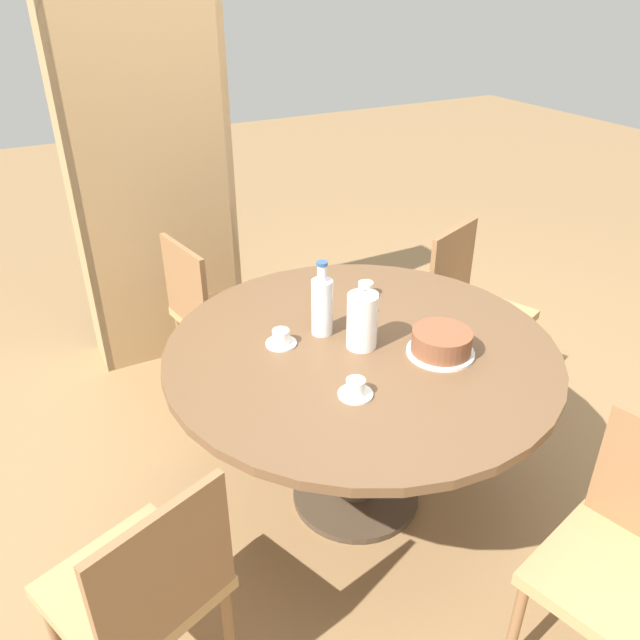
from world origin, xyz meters
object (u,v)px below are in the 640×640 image
cup_a (356,389)px  chair_b (215,311)px  cake_main (441,343)px  chair_a (472,307)px  water_bottle (322,305)px  coffee_pot (362,319)px  chair_d (629,562)px  cup_c (281,339)px  cup_b (366,290)px  chair_c (144,590)px  bookshelf (154,195)px

cup_a → chair_b: bearing=92.2°
chair_b → cake_main: bearing=-168.6°
chair_a → water_bottle: bearing=173.9°
coffee_pot → cup_a: 0.32m
chair_b → chair_d: size_ratio=1.00×
cup_c → cup_b: bearing=21.2°
chair_b → chair_c: bearing=143.9°
chair_c → cake_main: (1.17, 0.23, 0.33)m
chair_a → cake_main: bearing=-160.9°
water_bottle → chair_b: bearing=99.4°
cup_a → cup_c: size_ratio=1.00×
chair_a → water_bottle: size_ratio=2.90×
water_bottle → chair_a: bearing=15.5°
water_bottle → chair_d: bearing=-70.9°
chair_d → bookshelf: size_ratio=0.44×
bookshelf → water_bottle: (0.23, -1.41, -0.04)m
cup_b → cup_c: same height
chair_b → chair_c: 1.59m
cake_main → chair_d: bearing=-83.6°
chair_b → cup_b: bearing=-155.3°
coffee_pot → water_bottle: (-0.08, 0.15, 0.01)m
cake_main → cup_a: size_ratio=2.11×
cup_a → cup_c: bearing=101.2°
chair_b → bookshelf: bearing=0.3°
chair_d → cup_b: size_ratio=7.38×
chair_c → cup_b: 1.42m
bookshelf → cup_c: bearing=92.5°
bookshelf → cake_main: (0.54, -1.74, -0.12)m
chair_b → water_bottle: 0.96m
chair_b → cup_b: 0.87m
cup_a → coffee_pot: bearing=54.7°
cake_main → cup_a: (-0.40, -0.07, -0.02)m
chair_b → water_bottle: size_ratio=2.90×
bookshelf → cake_main: 1.83m
chair_a → cup_c: 1.26m
bookshelf → cake_main: size_ratio=8.00×
chair_d → coffee_pot: size_ratio=3.46×
coffee_pot → water_bottle: water_bottle is taller
chair_a → cup_c: bearing=171.9°
chair_c → chair_a: bearing=-176.1°
chair_a → chair_d: same height
cup_a → chair_a: bearing=31.6°
coffee_pot → chair_c: bearing=-156.4°
chair_a → cake_main: 1.00m
water_bottle → cake_main: water_bottle is taller
bookshelf → water_bottle: bearing=99.5°
chair_d → water_bottle: (-0.39, 1.13, 0.40)m
chair_a → cup_b: size_ratio=7.38×
cup_a → cake_main: bearing=9.8°
bookshelf → chair_b: bearing=99.5°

